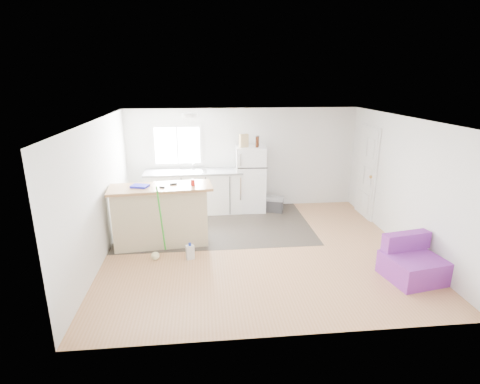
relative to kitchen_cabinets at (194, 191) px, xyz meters
name	(u,v)px	position (x,y,z in m)	size (l,w,h in m)	color
room	(258,187)	(1.19, -2.15, 0.69)	(5.51, 5.01, 2.41)	#AE7649
vinyl_zone	(216,225)	(0.47, -0.90, -0.51)	(4.05, 2.50, 0.00)	#2E2822
window	(177,145)	(-0.36, 0.33, 1.04)	(1.18, 0.06, 0.98)	white
interior_door	(367,173)	(3.91, -0.60, 0.51)	(0.11, 0.92, 2.10)	white
ceiling_fixture	(190,116)	(-0.01, -0.95, 1.85)	(0.30, 0.30, 0.07)	white
kitchen_cabinets	(194,191)	(0.00, 0.00, 0.00)	(2.26, 0.74, 1.30)	white
peninsula	(161,215)	(-0.60, -1.74, 0.07)	(1.94, 0.89, 1.15)	#BCAF87
refrigerator	(251,179)	(1.34, 0.01, 0.26)	(0.71, 0.68, 1.55)	white
cooler	(274,204)	(1.88, -0.16, -0.33)	(0.53, 0.44, 0.35)	#303032
purple_seat	(412,263)	(3.48, -3.44, -0.27)	(0.94, 0.90, 0.67)	purple
cleaner_jug	(190,252)	(-0.05, -2.44, -0.38)	(0.16, 0.13, 0.30)	silver
mop	(157,247)	(-0.63, -2.37, -0.28)	(0.24, 0.38, 1.36)	green
red_cup	(193,182)	(0.03, -1.76, 0.70)	(0.08, 0.08, 0.12)	red
blue_tray	(140,186)	(-0.94, -1.76, 0.66)	(0.30, 0.22, 0.04)	#1517C5
tool_a	(173,184)	(-0.34, -1.66, 0.66)	(0.14, 0.05, 0.03)	black
tool_b	(162,187)	(-0.53, -1.85, 0.66)	(0.10, 0.04, 0.03)	black
cardboard_box	(244,141)	(1.17, -0.03, 1.19)	(0.20, 0.10, 0.30)	tan
bottle_left	(257,142)	(1.47, -0.09, 1.16)	(0.07, 0.07, 0.25)	#37170A
bottle_right	(258,141)	(1.50, 0.02, 1.16)	(0.07, 0.07, 0.25)	#37170A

